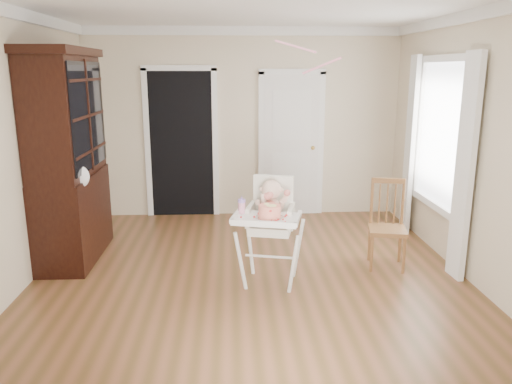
{
  "coord_description": "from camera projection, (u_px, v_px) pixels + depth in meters",
  "views": [
    {
      "loc": [
        -0.19,
        -4.76,
        2.12
      ],
      "look_at": [
        0.05,
        -0.14,
        0.98
      ],
      "focal_mm": 35.0,
      "sensor_mm": 36.0,
      "label": 1
    }
  ],
  "objects": [
    {
      "name": "floor",
      "position": [
        251.0,
        281.0,
        5.13
      ],
      "size": [
        5.0,
        5.0,
        0.0
      ],
      "primitive_type": "plane",
      "color": "brown",
      "rests_on": "ground"
    },
    {
      "name": "ceiling",
      "position": [
        250.0,
        3.0,
        4.49
      ],
      "size": [
        5.0,
        5.0,
        0.0
      ],
      "primitive_type": "plane",
      "rotation": [
        3.14,
        0.0,
        0.0
      ],
      "color": "white",
      "rests_on": "wall_back"
    },
    {
      "name": "wall_back",
      "position": [
        243.0,
        124.0,
        7.23
      ],
      "size": [
        4.5,
        0.0,
        4.5
      ],
      "primitive_type": "plane",
      "rotation": [
        1.57,
        0.0,
        0.0
      ],
      "color": "beige",
      "rests_on": "floor"
    },
    {
      "name": "wall_left",
      "position": [
        12.0,
        153.0,
        4.7
      ],
      "size": [
        0.0,
        5.0,
        5.0
      ],
      "primitive_type": "plane",
      "rotation": [
        1.57,
        0.0,
        1.57
      ],
      "color": "beige",
      "rests_on": "floor"
    },
    {
      "name": "wall_right",
      "position": [
        478.0,
        150.0,
        4.92
      ],
      "size": [
        0.0,
        5.0,
        5.0
      ],
      "primitive_type": "plane",
      "rotation": [
        1.57,
        0.0,
        -1.57
      ],
      "color": "beige",
      "rests_on": "floor"
    },
    {
      "name": "crown_molding",
      "position": [
        250.0,
        10.0,
        4.5
      ],
      "size": [
        4.5,
        5.0,
        0.12
      ],
      "primitive_type": null,
      "color": "white",
      "rests_on": "ceiling"
    },
    {
      "name": "doorway",
      "position": [
        181.0,
        141.0,
        7.23
      ],
      "size": [
        1.06,
        0.05,
        2.22
      ],
      "color": "black",
      "rests_on": "wall_back"
    },
    {
      "name": "closet_door",
      "position": [
        291.0,
        146.0,
        7.32
      ],
      "size": [
        0.96,
        0.09,
        2.13
      ],
      "color": "white",
      "rests_on": "wall_back"
    },
    {
      "name": "window_right",
      "position": [
        437.0,
        144.0,
        5.71
      ],
      "size": [
        0.13,
        1.84,
        2.3
      ],
      "color": "white",
      "rests_on": "wall_right"
    },
    {
      "name": "high_chair",
      "position": [
        271.0,
        219.0,
        4.93
      ],
      "size": [
        0.78,
        0.9,
        1.11
      ],
      "rotation": [
        0.0,
        0.0,
        -0.23
      ],
      "color": "white",
      "rests_on": "floor"
    },
    {
      "name": "baby",
      "position": [
        271.0,
        203.0,
        4.92
      ],
      "size": [
        0.3,
        0.27,
        0.46
      ],
      "rotation": [
        0.0,
        0.0,
        -0.23
      ],
      "color": "beige",
      "rests_on": "high_chair"
    },
    {
      "name": "cake",
      "position": [
        270.0,
        211.0,
        4.65
      ],
      "size": [
        0.27,
        0.27,
        0.13
      ],
      "color": "silver",
      "rests_on": "high_chair"
    },
    {
      "name": "sippy_cup",
      "position": [
        242.0,
        206.0,
        4.79
      ],
      "size": [
        0.07,
        0.07,
        0.18
      ],
      "rotation": [
        0.0,
        0.0,
        -0.23
      ],
      "color": "pink",
      "rests_on": "high_chair"
    },
    {
      "name": "china_cabinet",
      "position": [
        68.0,
        157.0,
        5.52
      ],
      "size": [
        0.62,
        1.39,
        2.35
      ],
      "color": "black",
      "rests_on": "floor"
    },
    {
      "name": "dining_chair",
      "position": [
        387.0,
        227.0,
        5.44
      ],
      "size": [
        0.46,
        0.46,
        0.96
      ],
      "rotation": [
        0.0,
        0.0,
        -0.2
      ],
      "color": "brown",
      "rests_on": "floor"
    },
    {
      "name": "streamer",
      "position": [
        295.0,
        46.0,
        5.25
      ],
      "size": [
        0.41,
        0.31,
        0.15
      ],
      "primitive_type": null,
      "rotation": [
        0.26,
        0.0,
        0.95
      ],
      "color": "pink",
      "rests_on": "ceiling"
    }
  ]
}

